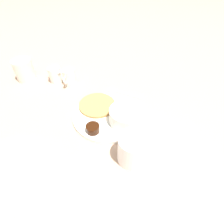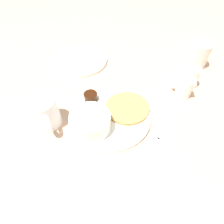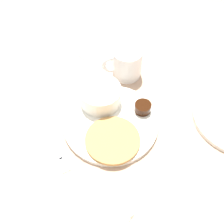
{
  "view_description": "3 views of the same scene",
  "coord_description": "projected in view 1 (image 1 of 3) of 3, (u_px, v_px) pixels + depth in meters",
  "views": [
    {
      "loc": [
        -0.42,
        -0.06,
        0.42
      ],
      "look_at": [
        -0.02,
        -0.02,
        0.04
      ],
      "focal_mm": 28.0,
      "sensor_mm": 36.0,
      "label": 1
    },
    {
      "loc": [
        0.14,
        -0.3,
        0.39
      ],
      "look_at": [
        0.01,
        -0.01,
        0.04
      ],
      "focal_mm": 28.0,
      "sensor_mm": 36.0,
      "label": 2
    },
    {
      "loc": [
        0.28,
        0.27,
        0.58
      ],
      "look_at": [
        -0.01,
        -0.0,
        0.04
      ],
      "focal_mm": 45.0,
      "sensor_mm": 36.0,
      "label": 3
    }
  ],
  "objects": [
    {
      "name": "ground_plane",
      "position": [
        108.0,
        116.0,
        0.6
      ],
      "size": [
        4.0,
        4.0,
        0.0
      ],
      "primitive_type": "plane",
      "color": "tan"
    },
    {
      "name": "creamer_pitcher_far",
      "position": [
        55.0,
        75.0,
        0.73
      ],
      "size": [
        0.05,
        0.07,
        0.07
      ],
      "color": "white",
      "rests_on": "ground_plane"
    },
    {
      "name": "creamer_pitcher_near",
      "position": [
        69.0,
        77.0,
        0.72
      ],
      "size": [
        0.07,
        0.05,
        0.07
      ],
      "color": "white",
      "rests_on": "ground_plane"
    },
    {
      "name": "coffee_mug",
      "position": [
        133.0,
        149.0,
        0.45
      ],
      "size": [
        0.1,
        0.09,
        0.08
      ],
      "color": "white",
      "rests_on": "ground_plane"
    },
    {
      "name": "far_plate",
      "position": [
        11.0,
        172.0,
        0.45
      ],
      "size": [
        0.22,
        0.22,
        0.01
      ],
      "color": "white",
      "rests_on": "ground_plane"
    },
    {
      "name": "syrup_cup",
      "position": [
        93.0,
        128.0,
        0.53
      ],
      "size": [
        0.04,
        0.04,
        0.02
      ],
      "color": "black",
      "rests_on": "plate"
    },
    {
      "name": "pancake_stack",
      "position": [
        97.0,
        105.0,
        0.62
      ],
      "size": [
        0.13,
        0.13,
        0.01
      ],
      "color": "#B78447",
      "rests_on": "plate"
    },
    {
      "name": "plate",
      "position": [
        108.0,
        115.0,
        0.59
      ],
      "size": [
        0.23,
        0.23,
        0.01
      ],
      "color": "white",
      "rests_on": "ground_plane"
    },
    {
      "name": "fork",
      "position": [
        120.0,
        92.0,
        0.7
      ],
      "size": [
        0.06,
        0.14,
        0.0
      ],
      "color": "silver",
      "rests_on": "ground_plane"
    },
    {
      "name": "napkin",
      "position": [
        176.0,
        168.0,
        0.46
      ],
      "size": [
        0.13,
        0.09,
        0.0
      ],
      "color": "white",
      "rests_on": "ground_plane"
    },
    {
      "name": "bowl",
      "position": [
        126.0,
        116.0,
        0.55
      ],
      "size": [
        0.1,
        0.1,
        0.05
      ],
      "color": "white",
      "rests_on": "plate"
    },
    {
      "name": "butter_ramekin",
      "position": [
        128.0,
        122.0,
        0.54
      ],
      "size": [
        0.05,
        0.05,
        0.04
      ],
      "color": "white",
      "rests_on": "plate"
    },
    {
      "name": "second_mug",
      "position": [
        24.0,
        70.0,
        0.74
      ],
      "size": [
        0.08,
        0.1,
        0.09
      ],
      "color": "silver",
      "rests_on": "ground_plane"
    }
  ]
}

